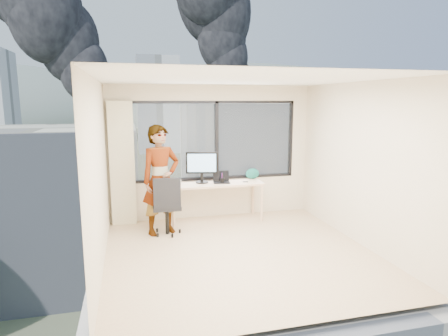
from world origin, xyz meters
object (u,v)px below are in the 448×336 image
object	(u,v)px
chair	(167,205)
game_console	(173,181)
laptop	(222,178)
handbag	(252,174)
desk	(216,202)
monitor	(202,167)
person	(161,180)

from	to	relation	value
chair	game_console	world-z (taller)	chair
laptop	handbag	xyz separation A→B (m)	(0.69, 0.22, 0.01)
desk	handbag	distance (m)	0.95
desk	game_console	world-z (taller)	game_console
monitor	game_console	distance (m)	0.62
person	laptop	world-z (taller)	person
chair	handbag	world-z (taller)	chair
monitor	laptop	world-z (taller)	monitor
laptop	game_console	bearing A→B (deg)	172.97
game_console	handbag	distance (m)	1.60
desk	monitor	world-z (taller)	monitor
game_console	chair	bearing A→B (deg)	-107.60
handbag	game_console	bearing A→B (deg)	167.63
chair	handbag	size ratio (longest dim) A/B	3.84
monitor	handbag	world-z (taller)	monitor
chair	desk	bearing A→B (deg)	30.79
chair	game_console	bearing A→B (deg)	77.67
monitor	desk	bearing A→B (deg)	-2.01
monitor	laptop	size ratio (longest dim) A/B	1.85
handbag	person	bearing A→B (deg)	-172.58
desk	person	world-z (taller)	person
monitor	game_console	world-z (taller)	monitor
desk	monitor	distance (m)	0.73
chair	monitor	distance (m)	1.09
handbag	monitor	bearing A→B (deg)	174.66
game_console	monitor	bearing A→B (deg)	-17.08
desk	laptop	world-z (taller)	laptop
chair	monitor	world-z (taller)	monitor
desk	chair	xyz separation A→B (m)	(-0.99, -0.54, 0.15)
desk	monitor	size ratio (longest dim) A/B	2.98
laptop	handbag	world-z (taller)	handbag
person	handbag	distance (m)	1.99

